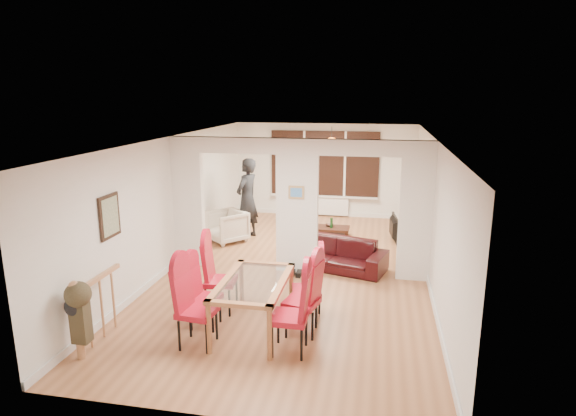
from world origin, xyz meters
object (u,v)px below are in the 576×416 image
(bottle, at_px, (331,223))
(coffee_table, at_px, (327,232))
(dining_chair_lc, at_px, (221,276))
(person, at_px, (247,199))
(dining_chair_rc, at_px, (307,285))
(armchair, at_px, (227,226))
(dining_chair_la, at_px, (197,305))
(dining_chair_rb, at_px, (302,296))
(television, at_px, (391,228))
(dining_table, at_px, (254,305))
(dining_chair_lb, at_px, (205,294))
(sofa, at_px, (334,253))
(dining_chair_ra, at_px, (289,311))
(bowl, at_px, (330,225))

(bottle, bearing_deg, coffee_table, 147.08)
(dining_chair_lc, distance_m, coffee_table, 4.58)
(person, bearing_deg, dining_chair_rc, 44.48)
(dining_chair_rc, bearing_deg, armchair, 112.56)
(dining_chair_la, relative_size, dining_chair_rb, 1.03)
(armchair, bearing_deg, person, 87.38)
(television, distance_m, coffee_table, 1.53)
(dining_table, distance_m, bottle, 4.89)
(dining_chair_la, relative_size, dining_chair_rc, 1.08)
(armchair, bearing_deg, dining_table, -25.28)
(dining_chair_lb, distance_m, bottle, 5.09)
(sofa, xyz_separation_m, television, (1.15, 2.18, -0.02))
(armchair, bearing_deg, dining_chair_rb, -17.29)
(dining_chair_lb, relative_size, dining_chair_ra, 0.88)
(dining_table, xyz_separation_m, bowl, (0.58, 5.00, -0.12))
(dining_chair_lc, bearing_deg, dining_chair_rb, -25.50)
(bottle, bearing_deg, dining_chair_la, -103.29)
(armchair, bearing_deg, bottle, 59.70)
(dining_chair_ra, relative_size, dining_chair_rb, 1.03)
(dining_chair_ra, bearing_deg, dining_chair_rc, 85.74)
(television, bearing_deg, person, 91.67)
(dining_chair_lb, relative_size, sofa, 0.51)
(dining_chair_rc, bearing_deg, dining_chair_lb, -171.03)
(dining_chair_la, height_order, sofa, dining_chair_la)
(dining_table, bearing_deg, person, 106.70)
(dining_chair_rc, relative_size, armchair, 1.35)
(person, xyz_separation_m, bottle, (1.99, 0.37, -0.59))
(sofa, bearing_deg, dining_chair_rb, -77.92)
(dining_chair_lc, xyz_separation_m, armchair, (-1.06, 3.55, -0.22))
(dining_chair_la, xyz_separation_m, bowl, (1.23, 5.59, -0.33))
(dining_chair_lc, distance_m, television, 5.23)
(dining_chair_rb, distance_m, coffee_table, 4.92)
(dining_chair_rc, relative_size, coffee_table, 1.04)
(dining_chair_lb, height_order, dining_chair_ra, dining_chair_ra)
(coffee_table, bearing_deg, dining_table, -96.22)
(dining_chair_la, bearing_deg, person, 103.60)
(sofa, bearing_deg, person, 159.25)
(dining_chair_lb, distance_m, television, 5.75)
(coffee_table, distance_m, bowl, 0.17)
(bottle, bearing_deg, sofa, -82.86)
(bottle, bearing_deg, armchair, -161.89)
(armchair, xyz_separation_m, bowl, (2.32, 0.92, -0.10))
(person, relative_size, coffee_table, 1.83)
(armchair, bearing_deg, sofa, 15.79)
(dining_chair_rb, xyz_separation_m, coffee_table, (-0.17, 4.90, -0.45))
(dining_chair_lc, bearing_deg, bottle, 67.40)
(dining_chair_lb, relative_size, dining_chair_rb, 0.91)
(dining_chair_lc, distance_m, armchair, 3.71)
(television, distance_m, bowl, 1.47)
(dining_chair_lb, relative_size, dining_chair_rc, 0.95)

